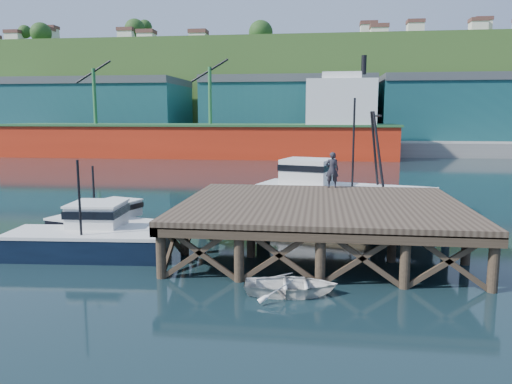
% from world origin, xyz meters
% --- Properties ---
extents(ground, '(300.00, 300.00, 0.00)m').
position_xyz_m(ground, '(0.00, 0.00, 0.00)').
color(ground, black).
rests_on(ground, ground).
extents(wharf, '(12.00, 10.00, 2.62)m').
position_xyz_m(wharf, '(5.50, -0.19, 1.94)').
color(wharf, brown).
rests_on(wharf, ground).
extents(far_quay, '(160.00, 40.00, 2.00)m').
position_xyz_m(far_quay, '(0.00, 70.00, 1.00)').
color(far_quay, gray).
rests_on(far_quay, ground).
extents(warehouse_left, '(32.00, 16.00, 9.00)m').
position_xyz_m(warehouse_left, '(-35.00, 65.00, 6.50)').
color(warehouse_left, '#1A5658').
rests_on(warehouse_left, far_quay).
extents(warehouse_mid, '(28.00, 16.00, 9.00)m').
position_xyz_m(warehouse_mid, '(0.00, 65.00, 6.50)').
color(warehouse_mid, '#1A5658').
rests_on(warehouse_mid, far_quay).
extents(warehouse_right, '(30.00, 16.00, 9.00)m').
position_xyz_m(warehouse_right, '(30.00, 65.00, 6.50)').
color(warehouse_right, '#1A5658').
rests_on(warehouse_right, far_quay).
extents(cargo_ship, '(55.50, 10.00, 13.75)m').
position_xyz_m(cargo_ship, '(-8.46, 48.00, 3.31)').
color(cargo_ship, red).
rests_on(cargo_ship, ground).
extents(hillside, '(220.00, 50.00, 22.00)m').
position_xyz_m(hillside, '(0.00, 100.00, 11.00)').
color(hillside, '#2D511E').
rests_on(hillside, ground).
extents(boat_navy, '(6.73, 3.77, 4.11)m').
position_xyz_m(boat_navy, '(-4.09, -2.14, 0.83)').
color(boat_navy, black).
rests_on(boat_navy, ground).
extents(boat_black, '(6.01, 4.98, 3.49)m').
position_xyz_m(boat_black, '(-4.93, 1.35, 0.64)').
color(boat_black, black).
rests_on(boat_black, ground).
extents(trawler, '(10.79, 6.38, 6.81)m').
position_xyz_m(trawler, '(6.63, 7.62, 1.40)').
color(trawler, tan).
rests_on(trawler, ground).
extents(dinghy, '(3.23, 2.43, 0.63)m').
position_xyz_m(dinghy, '(4.56, -5.80, 0.32)').
color(dinghy, white).
rests_on(dinghy, ground).
extents(dockworker, '(0.68, 0.45, 1.85)m').
position_xyz_m(dockworker, '(6.06, 4.40, 3.05)').
color(dockworker, '#212129').
rests_on(dockworker, wharf).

